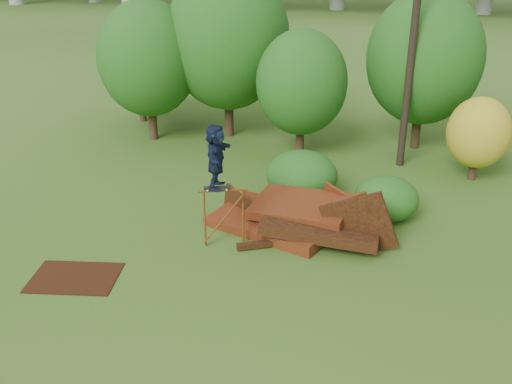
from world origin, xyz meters
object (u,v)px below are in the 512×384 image
(skater, at_px, (216,156))
(utility_pole, at_px, (412,47))
(flat_plate, at_px, (75,277))
(scrap_pile, at_px, (298,219))

(skater, bearing_deg, utility_pole, -37.96)
(skater, distance_m, flat_plate, 4.85)
(skater, relative_size, utility_pole, 0.20)
(scrap_pile, bearing_deg, skater, -142.88)
(scrap_pile, distance_m, flat_plate, 6.54)
(skater, bearing_deg, scrap_pile, -61.65)
(scrap_pile, height_order, flat_plate, scrap_pile)
(scrap_pile, xyz_separation_m, utility_pole, (2.55, 6.63, 4.13))
(skater, xyz_separation_m, utility_pole, (4.55, 8.14, 1.82))
(scrap_pile, bearing_deg, flat_plate, -139.41)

